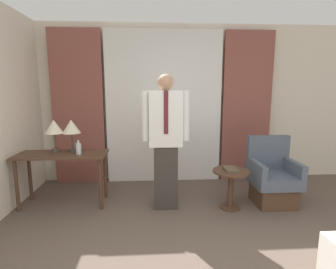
{
  "coord_description": "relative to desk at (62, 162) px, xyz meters",
  "views": [
    {
      "loc": [
        -0.21,
        -1.41,
        1.61
      ],
      "look_at": [
        -0.01,
        1.82,
        1.05
      ],
      "focal_mm": 28.0,
      "sensor_mm": 36.0,
      "label": 1
    }
  ],
  "objects": [
    {
      "name": "armchair",
      "position": [
        2.94,
        -0.14,
        -0.27
      ],
      "size": [
        0.61,
        0.59,
        0.94
      ],
      "color": "#4C3323",
      "rests_on": "ground_plane"
    },
    {
      "name": "person",
      "position": [
        1.42,
        -0.2,
        0.37
      ],
      "size": [
        0.63,
        0.21,
        1.8
      ],
      "color": "#38332D",
      "rests_on": "ground_plane"
    },
    {
      "name": "wall_back",
      "position": [
        1.45,
        1.04,
        0.73
      ],
      "size": [
        10.0,
        0.06,
        2.7
      ],
      "color": "silver",
      "rests_on": "ground_plane"
    },
    {
      "name": "curtain_drape_right",
      "position": [
        2.9,
        0.91,
        0.67
      ],
      "size": [
        0.85,
        0.06,
        2.58
      ],
      "color": "brown",
      "rests_on": "ground_plane"
    },
    {
      "name": "curtain_sheer_center",
      "position": [
        1.45,
        0.91,
        0.67
      ],
      "size": [
        1.96,
        0.06,
        2.58
      ],
      "color": "white",
      "rests_on": "ground_plane"
    },
    {
      "name": "book",
      "position": [
        2.29,
        -0.26,
        -0.07
      ],
      "size": [
        0.17,
        0.25,
        0.03
      ],
      "color": "brown",
      "rests_on": "side_table"
    },
    {
      "name": "desk",
      "position": [
        0.0,
        0.0,
        0.0
      ],
      "size": [
        1.21,
        0.5,
        0.74
      ],
      "color": "#4C3323",
      "rests_on": "ground_plane"
    },
    {
      "name": "bottle_near_edge",
      "position": [
        0.25,
        -0.06,
        0.2
      ],
      "size": [
        0.07,
        0.07,
        0.19
      ],
      "color": "silver",
      "rests_on": "desk"
    },
    {
      "name": "table_lamp_right",
      "position": [
        0.12,
        0.11,
        0.46
      ],
      "size": [
        0.25,
        0.25,
        0.45
      ],
      "color": "#4C4238",
      "rests_on": "desk"
    },
    {
      "name": "curtain_drape_left",
      "position": [
        0.0,
        0.91,
        0.67
      ],
      "size": [
        0.85,
        0.06,
        2.58
      ],
      "color": "brown",
      "rests_on": "ground_plane"
    },
    {
      "name": "table_lamp_left",
      "position": [
        -0.12,
        0.11,
        0.46
      ],
      "size": [
        0.25,
        0.25,
        0.45
      ],
      "color": "#4C4238",
      "rests_on": "desk"
    },
    {
      "name": "side_table",
      "position": [
        2.3,
        -0.27,
        -0.25
      ],
      "size": [
        0.5,
        0.5,
        0.53
      ],
      "color": "#4C3323",
      "rests_on": "ground_plane"
    }
  ]
}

